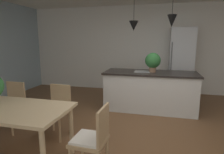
# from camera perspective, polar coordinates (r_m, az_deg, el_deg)

# --- Properties ---
(ground_plane) EXTENTS (10.00, 8.40, 0.04)m
(ground_plane) POSITION_cam_1_polar(r_m,az_deg,el_deg) (3.38, 8.95, -18.28)
(ground_plane) COLOR brown
(wall_back_kitchen) EXTENTS (10.00, 0.12, 2.70)m
(wall_back_kitchen) POSITION_cam_1_polar(r_m,az_deg,el_deg) (6.22, 11.99, 8.10)
(wall_back_kitchen) COLOR white
(wall_back_kitchen) RESTS_ON ground_plane
(chair_far_left) EXTENTS (0.41, 0.41, 0.87)m
(chair_far_left) POSITION_cam_1_polar(r_m,az_deg,el_deg) (3.94, -27.77, -7.32)
(chair_far_left) COLOR tan
(chair_far_left) RESTS_ON ground_plane
(chair_kitchen_end) EXTENTS (0.41, 0.41, 0.87)m
(chair_kitchen_end) POSITION_cam_1_polar(r_m,az_deg,el_deg) (2.39, -5.73, -17.72)
(chair_kitchen_end) COLOR tan
(chair_kitchen_end) RESTS_ON ground_plane
(chair_far_right) EXTENTS (0.42, 0.42, 0.87)m
(chair_far_right) POSITION_cam_1_polar(r_m,az_deg,el_deg) (3.42, -16.08, -9.13)
(chair_far_right) COLOR tan
(chair_far_right) RESTS_ON ground_plane
(kitchen_island) EXTENTS (2.12, 0.87, 0.91)m
(kitchen_island) POSITION_cam_1_polar(r_m,az_deg,el_deg) (4.60, 11.21, -3.94)
(kitchen_island) COLOR silver
(kitchen_island) RESTS_ON ground_plane
(refrigerator) EXTENTS (0.66, 0.67, 1.98)m
(refrigerator) POSITION_cam_1_polar(r_m,az_deg,el_deg) (5.88, 19.90, 4.03)
(refrigerator) COLOR silver
(refrigerator) RESTS_ON ground_plane
(pendant_over_island_main) EXTENTS (0.21, 0.21, 0.86)m
(pendant_over_island_main) POSITION_cam_1_polar(r_m,az_deg,el_deg) (4.50, 6.50, 15.00)
(pendant_over_island_main) COLOR black
(pendant_over_island_aux) EXTENTS (0.20, 0.20, 0.80)m
(pendant_over_island_aux) POSITION_cam_1_polar(r_m,az_deg,el_deg) (4.48, 17.45, 15.71)
(pendant_over_island_aux) COLOR black
(potted_plant_on_island) EXTENTS (0.35, 0.35, 0.45)m
(potted_plant_on_island) POSITION_cam_1_polar(r_m,az_deg,el_deg) (4.48, 12.11, 4.68)
(potted_plant_on_island) COLOR #8C664C
(potted_plant_on_island) RESTS_ON kitchen_island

